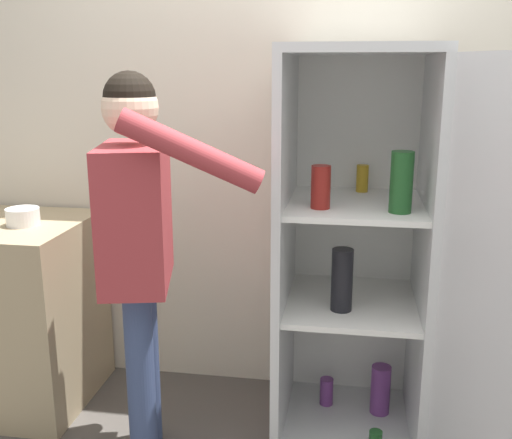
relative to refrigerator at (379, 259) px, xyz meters
name	(u,v)px	position (x,y,z in m)	size (l,w,h in m)	color
wall_back	(304,132)	(-0.35, 0.45, 0.46)	(7.00, 0.06, 2.55)	beige
refrigerator	(379,259)	(0.00, 0.00, 0.00)	(0.92, 1.20, 1.65)	silver
person	(138,226)	(-0.92, -0.24, 0.16)	(0.69, 0.56, 1.56)	#384770
counter	(15,312)	(-1.67, 0.08, -0.38)	(0.68, 0.64, 0.88)	tan
bowl	(23,217)	(-1.57, 0.05, 0.10)	(0.15, 0.15, 0.08)	white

